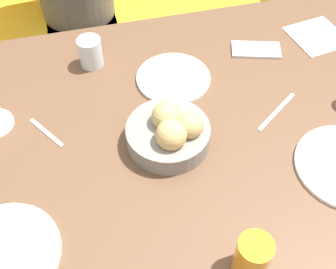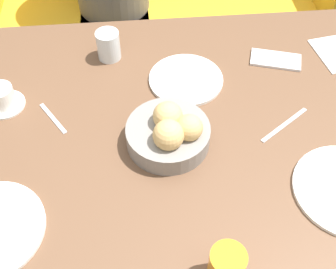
{
  "view_description": "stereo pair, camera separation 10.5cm",
  "coord_description": "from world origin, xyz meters",
  "px_view_note": "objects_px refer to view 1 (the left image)",
  "views": [
    {
      "loc": [
        -0.18,
        -0.67,
        1.55
      ],
      "look_at": [
        -0.02,
        -0.02,
        0.73
      ],
      "focal_mm": 45.0,
      "sensor_mm": 36.0,
      "label": 1
    },
    {
      "loc": [
        -0.08,
        -0.69,
        1.55
      ],
      "look_at": [
        -0.02,
        -0.02,
        0.73
      ],
      "focal_mm": 45.0,
      "sensor_mm": 36.0,
      "label": 2
    }
  ],
  "objects_px": {
    "plate_near_left": "(3,255)",
    "fork_silver": "(277,111)",
    "couch": "(120,11)",
    "bread_basket": "(170,132)",
    "cell_phone": "(256,50)",
    "water_tumbler": "(90,52)",
    "plate_far_center": "(173,78)",
    "napkin": "(317,36)",
    "spoon_coffee": "(46,132)",
    "juice_glass": "(252,257)"
  },
  "relations": [
    {
      "from": "plate_near_left",
      "to": "fork_silver",
      "type": "relative_size",
      "value": 1.62
    },
    {
      "from": "couch",
      "to": "bread_basket",
      "type": "relative_size",
      "value": 7.9
    },
    {
      "from": "couch",
      "to": "plate_near_left",
      "type": "relative_size",
      "value": 6.84
    },
    {
      "from": "fork_silver",
      "to": "plate_near_left",
      "type": "bearing_deg",
      "value": -161.65
    },
    {
      "from": "cell_phone",
      "to": "fork_silver",
      "type": "bearing_deg",
      "value": -99.24
    },
    {
      "from": "plate_near_left",
      "to": "cell_phone",
      "type": "distance_m",
      "value": 0.91
    },
    {
      "from": "water_tumbler",
      "to": "fork_silver",
      "type": "height_order",
      "value": "water_tumbler"
    },
    {
      "from": "plate_far_center",
      "to": "water_tumbler",
      "type": "xyz_separation_m",
      "value": [
        -0.22,
        0.13,
        0.04
      ]
    },
    {
      "from": "plate_far_center",
      "to": "water_tumbler",
      "type": "height_order",
      "value": "water_tumbler"
    },
    {
      "from": "plate_near_left",
      "to": "plate_far_center",
      "type": "height_order",
      "value": "same"
    },
    {
      "from": "couch",
      "to": "napkin",
      "type": "xyz_separation_m",
      "value": [
        0.53,
        -0.84,
        0.37
      ]
    },
    {
      "from": "plate_far_center",
      "to": "water_tumbler",
      "type": "distance_m",
      "value": 0.26
    },
    {
      "from": "water_tumbler",
      "to": "spoon_coffee",
      "type": "relative_size",
      "value": 0.77
    },
    {
      "from": "water_tumbler",
      "to": "couch",
      "type": "bearing_deg",
      "value": 76.21
    },
    {
      "from": "plate_far_center",
      "to": "spoon_coffee",
      "type": "height_order",
      "value": "plate_far_center"
    },
    {
      "from": "couch",
      "to": "plate_far_center",
      "type": "relative_size",
      "value": 7.78
    },
    {
      "from": "water_tumbler",
      "to": "juice_glass",
      "type": "bearing_deg",
      "value": -72.28
    },
    {
      "from": "couch",
      "to": "juice_glass",
      "type": "relative_size",
      "value": 15.84
    },
    {
      "from": "fork_silver",
      "to": "juice_glass",
      "type": "bearing_deg",
      "value": -120.85
    },
    {
      "from": "napkin",
      "to": "cell_phone",
      "type": "xyz_separation_m",
      "value": [
        -0.22,
        -0.02,
        0.0
      ]
    },
    {
      "from": "juice_glass",
      "to": "bread_basket",
      "type": "bearing_deg",
      "value": 101.98
    },
    {
      "from": "plate_far_center",
      "to": "water_tumbler",
      "type": "bearing_deg",
      "value": 150.06
    },
    {
      "from": "fork_silver",
      "to": "cell_phone",
      "type": "height_order",
      "value": "cell_phone"
    },
    {
      "from": "plate_near_left",
      "to": "plate_far_center",
      "type": "distance_m",
      "value": 0.65
    },
    {
      "from": "spoon_coffee",
      "to": "plate_near_left",
      "type": "bearing_deg",
      "value": -109.21
    },
    {
      "from": "water_tumbler",
      "to": "fork_silver",
      "type": "distance_m",
      "value": 0.56
    },
    {
      "from": "juice_glass",
      "to": "napkin",
      "type": "bearing_deg",
      "value": 53.35
    },
    {
      "from": "bread_basket",
      "to": "plate_far_center",
      "type": "bearing_deg",
      "value": 73.19
    },
    {
      "from": "bread_basket",
      "to": "juice_glass",
      "type": "xyz_separation_m",
      "value": [
        0.08,
        -0.36,
        0.01
      ]
    },
    {
      "from": "bread_basket",
      "to": "plate_far_center",
      "type": "relative_size",
      "value": 0.98
    },
    {
      "from": "plate_far_center",
      "to": "napkin",
      "type": "relative_size",
      "value": 1.16
    },
    {
      "from": "bread_basket",
      "to": "spoon_coffee",
      "type": "xyz_separation_m",
      "value": [
        -0.3,
        0.11,
        -0.04
      ]
    },
    {
      "from": "spoon_coffee",
      "to": "cell_phone",
      "type": "bearing_deg",
      "value": 15.05
    },
    {
      "from": "water_tumbler",
      "to": "napkin",
      "type": "xyz_separation_m",
      "value": [
        0.72,
        -0.05,
        -0.04
      ]
    },
    {
      "from": "couch",
      "to": "cell_phone",
      "type": "distance_m",
      "value": 0.98
    },
    {
      "from": "couch",
      "to": "water_tumbler",
      "type": "bearing_deg",
      "value": -103.79
    },
    {
      "from": "plate_near_left",
      "to": "water_tumbler",
      "type": "bearing_deg",
      "value": 64.71
    },
    {
      "from": "couch",
      "to": "plate_near_left",
      "type": "bearing_deg",
      "value": -108.76
    },
    {
      "from": "bread_basket",
      "to": "plate_far_center",
      "type": "distance_m",
      "value": 0.24
    },
    {
      "from": "juice_glass",
      "to": "napkin",
      "type": "relative_size",
      "value": 0.57
    },
    {
      "from": "couch",
      "to": "spoon_coffee",
      "type": "distance_m",
      "value": 1.15
    },
    {
      "from": "spoon_coffee",
      "to": "couch",
      "type": "bearing_deg",
      "value": 71.38
    },
    {
      "from": "plate_far_center",
      "to": "cell_phone",
      "type": "bearing_deg",
      "value": 12.44
    },
    {
      "from": "juice_glass",
      "to": "water_tumbler",
      "type": "relative_size",
      "value": 1.19
    },
    {
      "from": "fork_silver",
      "to": "plate_far_center",
      "type": "bearing_deg",
      "value": 141.23
    },
    {
      "from": "fork_silver",
      "to": "cell_phone",
      "type": "distance_m",
      "value": 0.26
    },
    {
      "from": "couch",
      "to": "napkin",
      "type": "relative_size",
      "value": 8.99
    },
    {
      "from": "fork_silver",
      "to": "spoon_coffee",
      "type": "xyz_separation_m",
      "value": [
        -0.61,
        0.08,
        0.0
      ]
    },
    {
      "from": "couch",
      "to": "cell_phone",
      "type": "bearing_deg",
      "value": -70.21
    },
    {
      "from": "cell_phone",
      "to": "bread_basket",
      "type": "bearing_deg",
      "value": -140.51
    }
  ]
}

